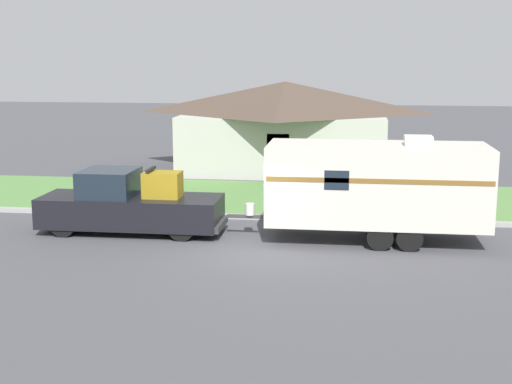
# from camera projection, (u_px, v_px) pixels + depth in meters

# --- Properties ---
(ground_plane) EXTENTS (120.00, 120.00, 0.00)m
(ground_plane) POSITION_uv_depth(u_px,v_px,m) (251.00, 249.00, 20.68)
(ground_plane) COLOR #47474C
(curb_strip) EXTENTS (80.00, 0.30, 0.14)m
(curb_strip) POSITION_uv_depth(u_px,v_px,m) (266.00, 217.00, 24.32)
(curb_strip) COLOR #999993
(curb_strip) RESTS_ON ground_plane
(lawn_strip) EXTENTS (80.00, 7.00, 0.03)m
(lawn_strip) POSITION_uv_depth(u_px,v_px,m) (277.00, 198.00, 27.88)
(lawn_strip) COLOR #568442
(lawn_strip) RESTS_ON ground_plane
(house_across_street) EXTENTS (10.26, 7.52, 4.25)m
(house_across_street) POSITION_uv_depth(u_px,v_px,m) (285.00, 124.00, 34.67)
(house_across_street) COLOR #B2B2A8
(house_across_street) RESTS_ON ground_plane
(pickup_truck) EXTENTS (5.79, 1.97, 2.08)m
(pickup_truck) POSITION_uv_depth(u_px,v_px,m) (129.00, 205.00, 22.43)
(pickup_truck) COLOR black
(pickup_truck) RESTS_ON ground_plane
(travel_trailer) EXTENTS (7.78, 2.51, 3.20)m
(travel_trailer) POSITION_uv_depth(u_px,v_px,m) (377.00, 184.00, 21.28)
(travel_trailer) COLOR black
(travel_trailer) RESTS_ON ground_plane
(mailbox) EXTENTS (0.48, 0.20, 1.39)m
(mailbox) POSITION_uv_depth(u_px,v_px,m) (116.00, 182.00, 25.46)
(mailbox) COLOR brown
(mailbox) RESTS_ON ground_plane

